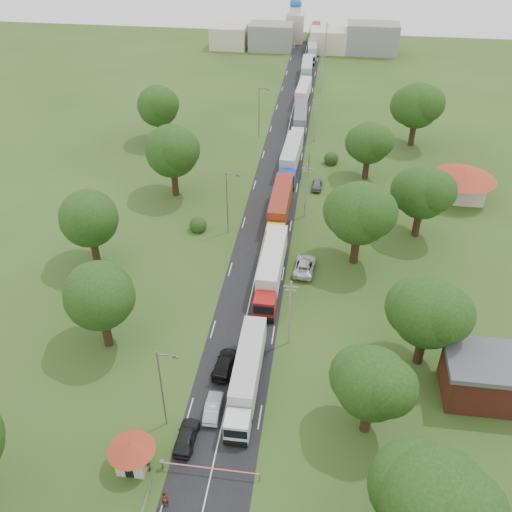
% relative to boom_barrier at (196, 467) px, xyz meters
% --- Properties ---
extents(ground, '(260.00, 260.00, 0.00)m').
position_rel_boom_barrier_xyz_m(ground, '(1.36, 25.00, -0.89)').
color(ground, '#2A4316').
rests_on(ground, ground).
extents(road, '(8.00, 200.00, 0.04)m').
position_rel_boom_barrier_xyz_m(road, '(1.36, 45.00, -0.89)').
color(road, black).
rests_on(road, ground).
extents(boom_barrier, '(9.22, 0.35, 1.18)m').
position_rel_boom_barrier_xyz_m(boom_barrier, '(0.00, 0.00, 0.00)').
color(boom_barrier, slate).
rests_on(boom_barrier, ground).
extents(guard_booth, '(4.40, 4.40, 3.45)m').
position_rel_boom_barrier_xyz_m(guard_booth, '(-5.84, -0.00, 1.27)').
color(guard_booth, beige).
rests_on(guard_booth, ground).
extents(info_sign, '(0.12, 3.10, 4.10)m').
position_rel_boom_barrier_xyz_m(info_sign, '(6.56, 60.00, 2.11)').
color(info_sign, slate).
rests_on(info_sign, ground).
extents(pole_1, '(1.60, 0.24, 9.00)m').
position_rel_boom_barrier_xyz_m(pole_1, '(6.86, 18.00, 3.79)').
color(pole_1, gray).
rests_on(pole_1, ground).
extents(pole_2, '(1.60, 0.24, 9.00)m').
position_rel_boom_barrier_xyz_m(pole_2, '(6.86, 46.00, 3.79)').
color(pole_2, gray).
rests_on(pole_2, ground).
extents(pole_3, '(1.60, 0.24, 9.00)m').
position_rel_boom_barrier_xyz_m(pole_3, '(6.86, 74.00, 3.79)').
color(pole_3, gray).
rests_on(pole_3, ground).
extents(pole_4, '(1.60, 0.24, 9.00)m').
position_rel_boom_barrier_xyz_m(pole_4, '(6.86, 102.00, 3.79)').
color(pole_4, gray).
rests_on(pole_4, ground).
extents(pole_5, '(1.60, 0.24, 9.00)m').
position_rel_boom_barrier_xyz_m(pole_5, '(6.86, 130.00, 3.79)').
color(pole_5, gray).
rests_on(pole_5, ground).
extents(lamp_0, '(2.03, 0.22, 10.00)m').
position_rel_boom_barrier_xyz_m(lamp_0, '(-3.99, 5.00, 4.66)').
color(lamp_0, slate).
rests_on(lamp_0, ground).
extents(lamp_1, '(2.03, 0.22, 10.00)m').
position_rel_boom_barrier_xyz_m(lamp_1, '(-3.99, 40.00, 4.66)').
color(lamp_1, slate).
rests_on(lamp_1, ground).
extents(lamp_2, '(2.03, 0.22, 10.00)m').
position_rel_boom_barrier_xyz_m(lamp_2, '(-3.99, 75.00, 4.66)').
color(lamp_2, slate).
rests_on(lamp_2, ground).
extents(tree_1, '(9.60, 9.60, 12.05)m').
position_rel_boom_barrier_xyz_m(tree_1, '(19.34, -4.83, 6.96)').
color(tree_1, '#382616').
rests_on(tree_1, ground).
extents(tree_2, '(8.00, 8.00, 10.10)m').
position_rel_boom_barrier_xyz_m(tree_2, '(15.35, 7.14, 5.70)').
color(tree_2, '#382616').
rests_on(tree_2, ground).
extents(tree_3, '(8.80, 8.80, 11.07)m').
position_rel_boom_barrier_xyz_m(tree_3, '(21.35, 17.16, 6.33)').
color(tree_3, '#382616').
rests_on(tree_3, ground).
extents(tree_4, '(9.60, 9.60, 12.05)m').
position_rel_boom_barrier_xyz_m(tree_4, '(14.34, 35.17, 6.96)').
color(tree_4, '#382616').
rests_on(tree_4, ground).
extents(tree_5, '(8.80, 8.80, 11.07)m').
position_rel_boom_barrier_xyz_m(tree_5, '(23.35, 43.16, 6.33)').
color(tree_5, '#382616').
rests_on(tree_5, ground).
extents(tree_6, '(8.00, 8.00, 10.10)m').
position_rel_boom_barrier_xyz_m(tree_6, '(16.35, 60.14, 5.70)').
color(tree_6, '#382616').
rests_on(tree_6, ground).
extents(tree_7, '(9.60, 9.60, 12.05)m').
position_rel_boom_barrier_xyz_m(tree_7, '(25.34, 75.17, 6.96)').
color(tree_7, '#382616').
rests_on(tree_7, ground).
extents(tree_10, '(8.80, 8.80, 11.07)m').
position_rel_boom_barrier_xyz_m(tree_10, '(-13.65, 15.16, 6.33)').
color(tree_10, '#382616').
rests_on(tree_10, ground).
extents(tree_11, '(8.80, 8.80, 11.07)m').
position_rel_boom_barrier_xyz_m(tree_11, '(-20.65, 30.16, 6.33)').
color(tree_11, '#382616').
rests_on(tree_11, ground).
extents(tree_12, '(9.60, 9.60, 12.05)m').
position_rel_boom_barrier_xyz_m(tree_12, '(-14.66, 50.17, 6.96)').
color(tree_12, '#382616').
rests_on(tree_12, ground).
extents(tree_13, '(8.80, 8.80, 11.07)m').
position_rel_boom_barrier_xyz_m(tree_13, '(-22.65, 70.16, 6.33)').
color(tree_13, '#382616').
rests_on(tree_13, ground).
extents(house_brick, '(8.60, 6.60, 5.20)m').
position_rel_boom_barrier_xyz_m(house_brick, '(27.36, 13.00, 1.76)').
color(house_brick, maroon).
rests_on(house_brick, ground).
extents(house_cream, '(10.08, 10.08, 5.80)m').
position_rel_boom_barrier_xyz_m(house_cream, '(31.36, 55.00, 2.75)').
color(house_cream, beige).
rests_on(house_cream, ground).
extents(distant_town, '(52.00, 8.00, 8.00)m').
position_rel_boom_barrier_xyz_m(distant_town, '(2.04, 135.00, 2.60)').
color(distant_town, gray).
rests_on(distant_town, ground).
extents(church, '(5.00, 5.00, 12.30)m').
position_rel_boom_barrier_xyz_m(church, '(-2.64, 143.00, 4.50)').
color(church, beige).
rests_on(church, ground).
extents(truck_0, '(2.55, 14.48, 4.01)m').
position_rel_boom_barrier_xyz_m(truck_0, '(3.12, 10.64, 1.24)').
color(truck_0, white).
rests_on(truck_0, ground).
extents(truck_1, '(2.83, 15.65, 4.34)m').
position_rel_boom_barrier_xyz_m(truck_1, '(3.57, 28.88, 1.41)').
color(truck_1, '#A41412').
rests_on(truck_1, ground).
extents(truck_2, '(2.77, 15.54, 4.31)m').
position_rel_boom_barrier_xyz_m(truck_2, '(3.10, 44.47, 1.39)').
color(truck_2, yellow).
rests_on(truck_2, ground).
extents(truck_3, '(3.19, 15.54, 4.30)m').
position_rel_boom_barrier_xyz_m(truck_3, '(3.32, 61.48, 1.39)').
color(truck_3, '#1A3E9F').
rests_on(truck_3, ground).
extents(truck_4, '(3.02, 14.71, 4.07)m').
position_rel_boom_barrier_xyz_m(truck_4, '(3.62, 79.27, 1.27)').
color(truck_4, white).
rests_on(truck_4, ground).
extents(truck_5, '(3.06, 14.33, 3.96)m').
position_rel_boom_barrier_xyz_m(truck_5, '(3.19, 94.30, 1.21)').
color(truck_5, '#B41B20').
rests_on(truck_5, ground).
extents(truck_6, '(2.79, 14.53, 4.02)m').
position_rel_boom_barrier_xyz_m(truck_6, '(2.96, 111.03, 1.24)').
color(truck_6, '#296F3F').
rests_on(truck_6, ground).
extents(truck_7, '(2.98, 13.88, 3.83)m').
position_rel_boom_barrier_xyz_m(truck_7, '(3.33, 128.26, 1.14)').
color(truck_7, '#A8A8A8').
rests_on(truck_7, ground).
extents(truck_8, '(2.80, 13.72, 3.79)m').
position_rel_boom_barrier_xyz_m(truck_8, '(2.98, 146.87, 1.12)').
color(truck_8, brown).
rests_on(truck_8, ground).
extents(car_lane_front, '(1.90, 4.60, 1.56)m').
position_rel_boom_barrier_xyz_m(car_lane_front, '(-1.64, 3.17, -0.11)').
color(car_lane_front, black).
rests_on(car_lane_front, ground).
extents(car_lane_mid, '(1.66, 4.38, 1.43)m').
position_rel_boom_barrier_xyz_m(car_lane_mid, '(0.20, 7.00, -0.18)').
color(car_lane_mid, '#A9ABB1').
rests_on(car_lane_mid, ground).
extents(car_lane_rear, '(2.66, 5.42, 1.52)m').
position_rel_boom_barrier_xyz_m(car_lane_rear, '(0.36, 13.00, -0.13)').
color(car_lane_rear, black).
rests_on(car_lane_rear, ground).
extents(car_verge_near, '(3.09, 5.94, 1.60)m').
position_rel_boom_barrier_xyz_m(car_verge_near, '(7.75, 32.10, -0.09)').
color(car_verge_near, silver).
rests_on(car_verge_near, ground).
extents(car_verge_far, '(1.82, 4.19, 1.41)m').
position_rel_boom_barrier_xyz_m(car_verge_far, '(8.30, 55.35, -0.19)').
color(car_verge_far, slate).
rests_on(car_verge_far, ground).
extents(pedestrian_near, '(0.72, 0.57, 1.74)m').
position_rel_boom_barrier_xyz_m(pedestrian_near, '(-1.90, -3.50, -0.02)').
color(pedestrian_near, gray).
rests_on(pedestrian_near, ground).
extents(pedestrian_booth, '(1.17, 1.14, 1.89)m').
position_rel_boom_barrier_xyz_m(pedestrian_booth, '(-4.46, -0.29, 0.06)').
color(pedestrian_booth, gray).
rests_on(pedestrian_booth, ground).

